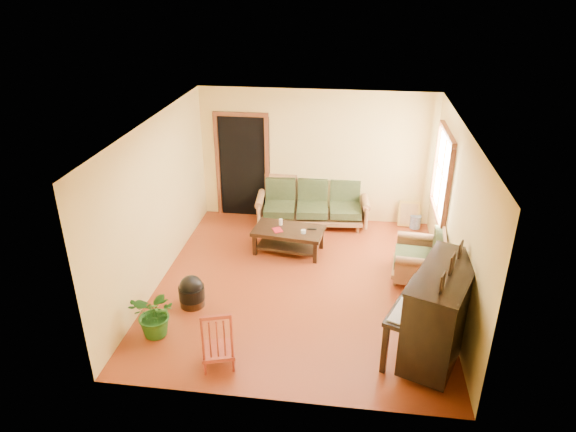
# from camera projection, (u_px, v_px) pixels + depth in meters

# --- Properties ---
(floor) EXTENTS (5.00, 5.00, 0.00)m
(floor) POSITION_uv_depth(u_px,v_px,m) (300.00, 284.00, 8.23)
(floor) COLOR #64210D
(floor) RESTS_ON ground
(doorway) EXTENTS (1.08, 0.16, 2.05)m
(doorway) POSITION_uv_depth(u_px,v_px,m) (242.00, 167.00, 10.19)
(doorway) COLOR black
(doorway) RESTS_ON floor
(window) EXTENTS (0.12, 1.36, 1.46)m
(window) POSITION_uv_depth(u_px,v_px,m) (443.00, 174.00, 8.48)
(window) COLOR white
(window) RESTS_ON right_wall
(sofa) EXTENTS (2.19, 1.06, 0.91)m
(sofa) POSITION_uv_depth(u_px,v_px,m) (312.00, 203.00, 9.99)
(sofa) COLOR brown
(sofa) RESTS_ON floor
(coffee_table) EXTENTS (1.30, 0.82, 0.44)m
(coffee_table) POSITION_uv_depth(u_px,v_px,m) (289.00, 240.00, 9.10)
(coffee_table) COLOR black
(coffee_table) RESTS_ON floor
(armchair) EXTENTS (0.94, 0.98, 0.90)m
(armchair) POSITION_uv_depth(u_px,v_px,m) (418.00, 254.00, 8.21)
(armchair) COLOR brown
(armchair) RESTS_ON floor
(piano) EXTENTS (1.33, 1.66, 1.28)m
(piano) POSITION_uv_depth(u_px,v_px,m) (440.00, 315.00, 6.42)
(piano) COLOR black
(piano) RESTS_ON floor
(footstool) EXTENTS (0.39, 0.39, 0.37)m
(footstool) POSITION_uv_depth(u_px,v_px,m) (192.00, 295.00, 7.63)
(footstool) COLOR black
(footstool) RESTS_ON floor
(red_chair) EXTENTS (0.52, 0.54, 0.87)m
(red_chair) POSITION_uv_depth(u_px,v_px,m) (217.00, 336.00, 6.37)
(red_chair) COLOR maroon
(red_chair) RESTS_ON floor
(leaning_frame) EXTENTS (0.41, 0.09, 0.54)m
(leaning_frame) POSITION_uv_depth(u_px,v_px,m) (409.00, 214.00, 9.99)
(leaning_frame) COLOR gold
(leaning_frame) RESTS_ON floor
(ceramic_crock) EXTENTS (0.24, 0.24, 0.26)m
(ceramic_crock) POSITION_uv_depth(u_px,v_px,m) (415.00, 222.00, 9.99)
(ceramic_crock) COLOR #355BA0
(ceramic_crock) RESTS_ON floor
(potted_plant) EXTENTS (0.79, 0.75, 0.70)m
(potted_plant) POSITION_uv_depth(u_px,v_px,m) (156.00, 314.00, 6.92)
(potted_plant) COLOR #205618
(potted_plant) RESTS_ON floor
(book) EXTENTS (0.22, 0.25, 0.02)m
(book) POSITION_uv_depth(u_px,v_px,m) (273.00, 231.00, 8.93)
(book) COLOR #A3151E
(book) RESTS_ON coffee_table
(candle) EXTENTS (0.09, 0.09, 0.11)m
(candle) POSITION_uv_depth(u_px,v_px,m) (281.00, 222.00, 9.14)
(candle) COLOR white
(candle) RESTS_ON coffee_table
(glass_jar) EXTENTS (0.12, 0.12, 0.06)m
(glass_jar) POSITION_uv_depth(u_px,v_px,m) (303.00, 232.00, 8.86)
(glass_jar) COLOR silver
(glass_jar) RESTS_ON coffee_table
(remote) EXTENTS (0.17, 0.05, 0.02)m
(remote) POSITION_uv_depth(u_px,v_px,m) (312.00, 229.00, 8.99)
(remote) COLOR black
(remote) RESTS_ON coffee_table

